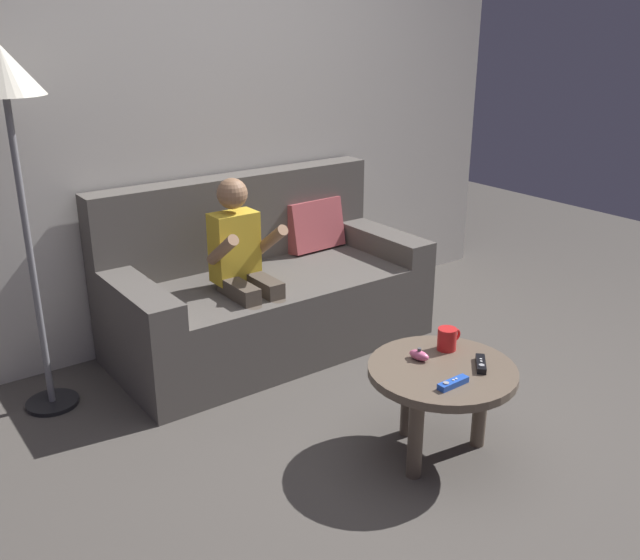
% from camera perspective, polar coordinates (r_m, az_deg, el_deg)
% --- Properties ---
extents(ground_plane, '(8.22, 8.22, 0.00)m').
position_cam_1_polar(ground_plane, '(2.97, 9.69, -15.01)').
color(ground_plane, '#4C4742').
extents(wall_back, '(4.11, 0.05, 2.50)m').
position_cam_1_polar(wall_back, '(3.91, -8.93, 13.53)').
color(wall_back, beige).
rests_on(wall_back, ground).
extents(couch, '(1.69, 0.80, 0.91)m').
position_cam_1_polar(couch, '(3.85, -4.50, -0.88)').
color(couch, '#56514C').
rests_on(couch, ground).
extents(person_seated_on_couch, '(0.33, 0.40, 0.98)m').
position_cam_1_polar(person_seated_on_couch, '(3.50, -6.18, 1.23)').
color(person_seated_on_couch, '#4C4238').
rests_on(person_seated_on_couch, ground).
extents(coffee_table, '(0.60, 0.60, 0.40)m').
position_cam_1_polar(coffee_table, '(2.90, 9.74, -8.09)').
color(coffee_table, brown).
rests_on(coffee_table, ground).
extents(game_remote_blue_near_edge, '(0.14, 0.04, 0.03)m').
position_cam_1_polar(game_remote_blue_near_edge, '(2.73, 10.72, -8.23)').
color(game_remote_blue_near_edge, blue).
rests_on(game_remote_blue_near_edge, coffee_table).
extents(nunchuk_pink, '(0.06, 0.10, 0.05)m').
position_cam_1_polar(nunchuk_pink, '(2.90, 8.04, -6.06)').
color(nunchuk_pink, pink).
rests_on(nunchuk_pink, coffee_table).
extents(game_remote_black_far_corner, '(0.12, 0.12, 0.03)m').
position_cam_1_polar(game_remote_black_far_corner, '(2.89, 12.92, -6.65)').
color(game_remote_black_far_corner, black).
rests_on(game_remote_black_far_corner, coffee_table).
extents(coffee_mug, '(0.12, 0.08, 0.09)m').
position_cam_1_polar(coffee_mug, '(2.99, 10.30, -4.72)').
color(coffee_mug, red).
rests_on(coffee_mug, coffee_table).
extents(floor_lamp, '(0.32, 0.32, 1.62)m').
position_cam_1_polar(floor_lamp, '(3.17, -24.09, 13.17)').
color(floor_lamp, black).
rests_on(floor_lamp, ground).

